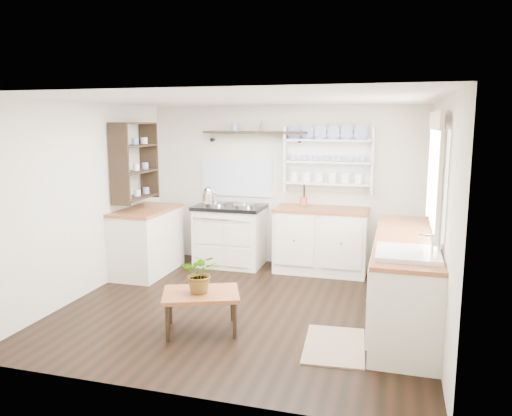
% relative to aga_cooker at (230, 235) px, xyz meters
% --- Properties ---
extents(floor, '(4.00, 3.80, 0.01)m').
position_rel_aga_cooker_xyz_m(floor, '(0.72, -1.57, -0.45)').
color(floor, black).
rests_on(floor, ground).
extents(wall_back, '(4.00, 0.02, 2.30)m').
position_rel_aga_cooker_xyz_m(wall_back, '(0.72, 0.33, 0.70)').
color(wall_back, beige).
rests_on(wall_back, ground).
extents(wall_right, '(0.02, 3.80, 2.30)m').
position_rel_aga_cooker_xyz_m(wall_right, '(2.72, -1.57, 0.70)').
color(wall_right, beige).
rests_on(wall_right, ground).
extents(wall_left, '(0.02, 3.80, 2.30)m').
position_rel_aga_cooker_xyz_m(wall_left, '(-1.28, -1.57, 0.70)').
color(wall_left, beige).
rests_on(wall_left, ground).
extents(ceiling, '(4.00, 3.80, 0.01)m').
position_rel_aga_cooker_xyz_m(ceiling, '(0.72, -1.57, 1.85)').
color(ceiling, white).
rests_on(ceiling, wall_back).
extents(window, '(0.08, 1.55, 1.22)m').
position_rel_aga_cooker_xyz_m(window, '(2.67, -1.42, 1.12)').
color(window, white).
rests_on(window, wall_right).
extents(aga_cooker, '(0.99, 0.69, 0.91)m').
position_rel_aga_cooker_xyz_m(aga_cooker, '(0.00, 0.00, 0.00)').
color(aga_cooker, white).
rests_on(aga_cooker, floor).
extents(back_cabinets, '(1.27, 0.63, 0.90)m').
position_rel_aga_cooker_xyz_m(back_cabinets, '(1.32, 0.03, 0.01)').
color(back_cabinets, '#EDE5CC').
rests_on(back_cabinets, floor).
extents(right_cabinets, '(0.62, 2.43, 0.90)m').
position_rel_aga_cooker_xyz_m(right_cabinets, '(2.42, -1.47, 0.01)').
color(right_cabinets, '#EDE5CC').
rests_on(right_cabinets, floor).
extents(belfast_sink, '(0.55, 0.60, 0.45)m').
position_rel_aga_cooker_xyz_m(belfast_sink, '(2.42, -2.22, 0.35)').
color(belfast_sink, white).
rests_on(belfast_sink, right_cabinets).
extents(left_cabinets, '(0.62, 1.13, 0.90)m').
position_rel_aga_cooker_xyz_m(left_cabinets, '(-0.98, -0.67, 0.01)').
color(left_cabinets, '#EDE5CC').
rests_on(left_cabinets, floor).
extents(plate_rack, '(1.20, 0.22, 0.90)m').
position_rel_aga_cooker_xyz_m(plate_rack, '(1.37, 0.29, 1.11)').
color(plate_rack, white).
rests_on(plate_rack, wall_back).
extents(high_shelf, '(1.50, 0.29, 0.16)m').
position_rel_aga_cooker_xyz_m(high_shelf, '(0.32, 0.21, 1.46)').
color(high_shelf, black).
rests_on(high_shelf, wall_back).
extents(left_shelving, '(0.28, 0.80, 1.05)m').
position_rel_aga_cooker_xyz_m(left_shelving, '(-1.12, -0.67, 1.10)').
color(left_shelving, black).
rests_on(left_shelving, wall_left).
extents(kettle, '(0.18, 0.18, 0.22)m').
position_rel_aga_cooker_xyz_m(kettle, '(-0.28, -0.12, 0.59)').
color(kettle, silver).
rests_on(kettle, aga_cooker).
extents(utensil_crock, '(0.11, 0.11, 0.13)m').
position_rel_aga_cooker_xyz_m(utensil_crock, '(1.05, 0.11, 0.52)').
color(utensil_crock, '#9D5239').
rests_on(utensil_crock, back_cabinets).
extents(center_table, '(0.88, 0.77, 0.40)m').
position_rel_aga_cooker_xyz_m(center_table, '(0.48, -2.30, -0.09)').
color(center_table, brown).
rests_on(center_table, floor).
extents(potted_plant, '(0.42, 0.38, 0.40)m').
position_rel_aga_cooker_xyz_m(potted_plant, '(0.48, -2.30, 0.15)').
color(potted_plant, '#3F7233').
rests_on(potted_plant, center_table).
extents(floor_rug, '(0.61, 0.89, 0.02)m').
position_rel_aga_cooker_xyz_m(floor_rug, '(1.81, -2.30, -0.44)').
color(floor_rug, '#7F5D4A').
rests_on(floor_rug, floor).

